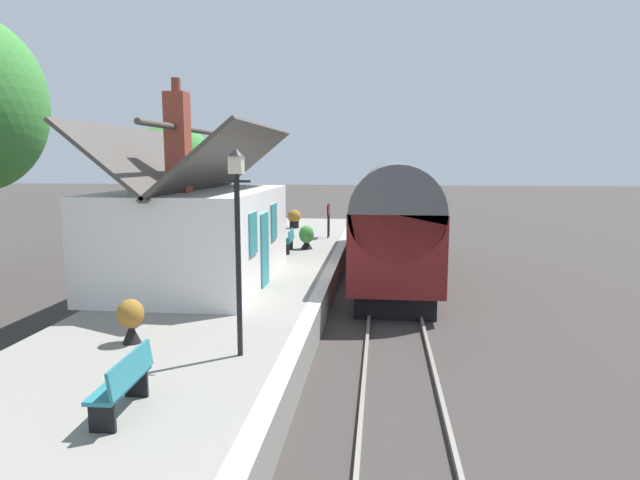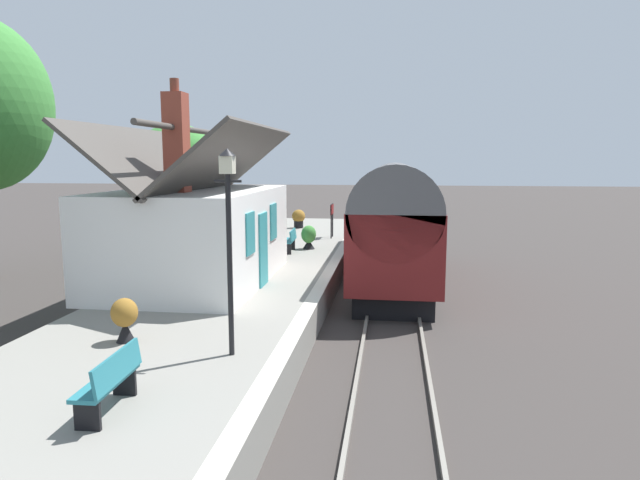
% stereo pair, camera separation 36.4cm
% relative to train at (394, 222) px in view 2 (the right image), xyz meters
% --- Properties ---
extents(ground_plane, '(160.00, 160.00, 0.00)m').
position_rel_train_xyz_m(ground_plane, '(-2.30, 0.90, -2.22)').
color(ground_plane, '#383330').
extents(platform, '(32.00, 5.68, 0.85)m').
position_rel_train_xyz_m(platform, '(-2.30, 4.74, -1.80)').
color(platform, gray).
rests_on(platform, ground).
extents(platform_edge_coping, '(32.00, 0.36, 0.02)m').
position_rel_train_xyz_m(platform_edge_coping, '(-2.30, 2.08, -1.36)').
color(platform_edge_coping, beige).
rests_on(platform_edge_coping, platform).
extents(rail_near, '(52.00, 0.08, 0.14)m').
position_rel_train_xyz_m(rail_near, '(-2.30, -0.72, -2.15)').
color(rail_near, gray).
rests_on(rail_near, ground).
extents(rail_far, '(52.00, 0.08, 0.14)m').
position_rel_train_xyz_m(rail_far, '(-2.30, 0.72, -2.15)').
color(rail_far, gray).
rests_on(rail_far, ground).
extents(train, '(10.56, 2.73, 4.32)m').
position_rel_train_xyz_m(train, '(0.00, 0.00, 0.00)').
color(train, black).
rests_on(train, ground).
extents(station_building, '(7.24, 4.44, 5.72)m').
position_rel_train_xyz_m(station_building, '(-4.25, 5.83, 0.14)').
color(station_building, white).
rests_on(station_building, platform).
extents(bench_near_building, '(1.42, 0.50, 0.88)m').
position_rel_train_xyz_m(bench_near_building, '(1.26, 4.03, -0.90)').
color(bench_near_building, '#26727F').
rests_on(bench_near_building, platform).
extents(bench_by_lamp, '(1.42, 0.49, 0.88)m').
position_rel_train_xyz_m(bench_by_lamp, '(-12.68, 4.03, -0.90)').
color(bench_by_lamp, '#26727F').
rests_on(bench_by_lamp, platform).
extents(planter_bench_right, '(1.05, 0.32, 0.57)m').
position_rel_train_xyz_m(planter_bench_right, '(7.16, 6.27, -1.10)').
color(planter_bench_right, black).
rests_on(planter_bench_right, platform).
extents(planter_edge_near, '(0.77, 0.32, 0.65)m').
position_rel_train_xyz_m(planter_edge_near, '(1.14, 6.36, -1.06)').
color(planter_edge_near, '#9E5138').
rests_on(planter_edge_near, platform).
extents(planter_under_sign, '(0.70, 0.70, 0.98)m').
position_rel_train_xyz_m(planter_under_sign, '(8.90, 5.00, -0.84)').
color(planter_under_sign, black).
rests_on(planter_under_sign, platform).
extents(planter_bench_left, '(0.53, 0.53, 0.89)m').
position_rel_train_xyz_m(planter_bench_left, '(-9.74, 5.31, -0.88)').
color(planter_bench_left, black).
rests_on(planter_bench_left, platform).
extents(planter_corner_building, '(0.61, 0.61, 0.96)m').
position_rel_train_xyz_m(planter_corner_building, '(2.12, 3.42, -0.89)').
color(planter_corner_building, black).
rests_on(planter_corner_building, platform).
extents(lamp_post_platform, '(0.32, 0.50, 3.80)m').
position_rel_train_xyz_m(lamp_post_platform, '(-10.18, 2.99, 1.27)').
color(lamp_post_platform, black).
rests_on(lamp_post_platform, platform).
extents(station_sign_board, '(0.96, 0.06, 1.57)m').
position_rel_train_xyz_m(station_sign_board, '(5.51, 2.85, -0.19)').
color(station_sign_board, black).
rests_on(station_sign_board, platform).
extents(tree_mid_background, '(3.83, 4.18, 6.31)m').
position_rel_train_xyz_m(tree_mid_background, '(8.27, 11.39, 2.34)').
color(tree_mid_background, '#4C3828').
rests_on(tree_mid_background, ground).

